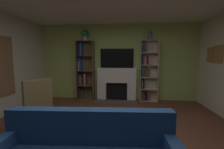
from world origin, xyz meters
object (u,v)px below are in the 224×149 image
(vase_with_flowers, at_px, (150,35))
(armchair, at_px, (33,107))
(fireplace, at_px, (117,83))
(bookshelf_right, at_px, (147,73))
(potted_plant, at_px, (85,34))
(tv, at_px, (117,58))
(bookshelf_left, at_px, (84,72))

(vase_with_flowers, bearing_deg, armchair, -135.80)
(fireplace, bearing_deg, bookshelf_right, 0.93)
(potted_plant, xyz_separation_m, armchair, (-0.36, -2.47, -1.74))
(tv, bearing_deg, bookshelf_left, -175.87)
(bookshelf_left, bearing_deg, vase_with_flowers, -0.91)
(tv, height_order, bookshelf_right, bookshelf_right)
(tv, bearing_deg, vase_with_flowers, -6.27)
(bookshelf_left, bearing_deg, bookshelf_right, 0.44)
(bookshelf_left, distance_m, potted_plant, 1.28)
(bookshelf_left, relative_size, vase_with_flowers, 4.52)
(tv, xyz_separation_m, vase_with_flowers, (1.09, -0.12, 0.76))
(fireplace, relative_size, armchair, 1.33)
(potted_plant, bearing_deg, armchair, -98.24)
(tv, distance_m, vase_with_flowers, 1.33)
(bookshelf_right, height_order, vase_with_flowers, vase_with_flowers)
(tv, distance_m, potted_plant, 1.36)
(potted_plant, bearing_deg, vase_with_flowers, 0.01)
(potted_plant, distance_m, vase_with_flowers, 2.18)
(fireplace, xyz_separation_m, potted_plant, (-1.09, -0.04, 1.67))
(potted_plant, height_order, armchair, potted_plant)
(fireplace, relative_size, potted_plant, 3.88)
(tv, distance_m, armchair, 3.11)
(tv, relative_size, armchair, 1.06)
(fireplace, bearing_deg, armchair, -120.04)
(tv, bearing_deg, potted_plant, -173.72)
(vase_with_flowers, bearing_deg, bookshelf_left, 179.09)
(vase_with_flowers, bearing_deg, bookshelf_right, 141.53)
(fireplace, bearing_deg, potted_plant, -178.09)
(armchair, bearing_deg, bookshelf_right, 45.56)
(bookshelf_left, bearing_deg, potted_plant, -27.45)
(potted_plant, bearing_deg, bookshelf_left, 152.55)
(fireplace, distance_m, potted_plant, 1.99)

